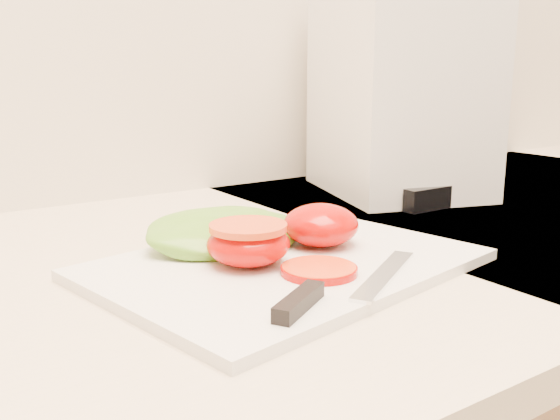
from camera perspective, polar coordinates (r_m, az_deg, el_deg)
cutting_board at (r=0.58m, az=0.56°, el=-4.98°), size 0.38×0.30×0.01m
tomato_half_dome at (r=0.62m, az=3.75°, el=-1.36°), size 0.08×0.08×0.04m
tomato_half_cut at (r=0.56m, az=-2.91°, el=-2.96°), size 0.08×0.08×0.04m
tomato_slice_0 at (r=0.54m, az=3.58°, el=-5.48°), size 0.06×0.06×0.01m
lettuce_leaf_0 at (r=0.62m, az=-5.04°, el=-2.05°), size 0.17×0.13×0.03m
lettuce_leaf_1 at (r=0.65m, az=-2.41°, el=-1.56°), size 0.13×0.13×0.02m
knife at (r=0.49m, az=5.11°, el=-7.31°), size 0.20×0.09×0.01m
appliance at (r=0.94m, az=10.85°, el=10.67°), size 0.27×0.30×0.30m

